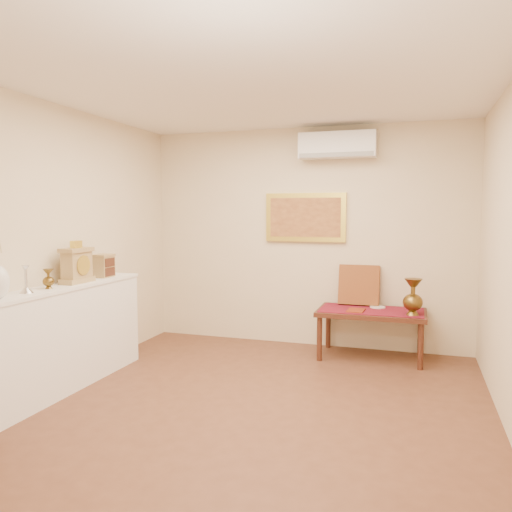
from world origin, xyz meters
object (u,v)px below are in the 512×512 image
at_px(display_ledge, 65,337).
at_px(mantel_clock, 77,265).
at_px(low_table, 371,316).
at_px(wooden_chest, 104,266).
at_px(brass_urn_tall, 413,293).

bearing_deg(display_ledge, mantel_clock, 83.94).
relative_size(display_ledge, low_table, 1.68).
xyz_separation_m(display_ledge, mantel_clock, (0.02, 0.18, 0.66)).
height_order(display_ledge, wooden_chest, wooden_chest).
distance_m(display_ledge, mantel_clock, 0.69).
xyz_separation_m(wooden_chest, low_table, (2.66, 1.25, -0.62)).
bearing_deg(mantel_clock, wooden_chest, 91.15).
relative_size(brass_urn_tall, mantel_clock, 1.17).
height_order(wooden_chest, low_table, wooden_chest).
bearing_deg(brass_urn_tall, mantel_clock, -153.54).
xyz_separation_m(brass_urn_tall, low_table, (-0.45, 0.15, -0.31)).
xyz_separation_m(brass_urn_tall, mantel_clock, (-3.10, -1.54, 0.36)).
relative_size(display_ledge, wooden_chest, 8.28).
bearing_deg(low_table, display_ledge, -144.90).
height_order(display_ledge, mantel_clock, mantel_clock).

